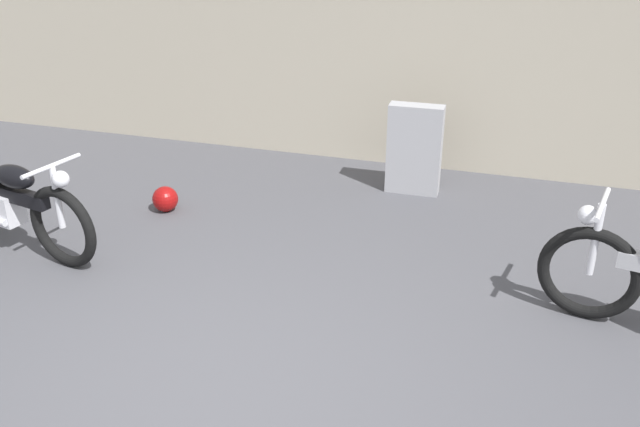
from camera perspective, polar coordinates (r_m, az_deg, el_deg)
ground_plane at (r=4.49m, az=-8.29°, el=-15.45°), size 40.00×40.00×0.00m
building_wall at (r=7.91m, az=5.68°, el=16.57°), size 18.00×0.30×3.46m
stone_marker at (r=7.23m, az=8.02°, el=5.41°), size 0.57×0.21×0.97m
helmet at (r=7.00m, az=-13.01°, el=1.21°), size 0.26×0.26×0.26m
motorcycle_black at (r=6.57m, az=-25.01°, el=0.85°), size 2.09×0.68×0.95m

